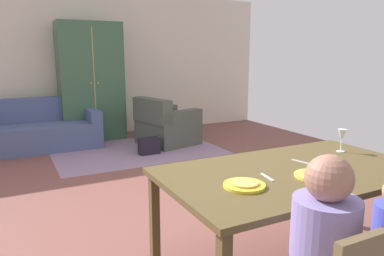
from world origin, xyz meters
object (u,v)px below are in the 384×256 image
at_px(armoire, 91,82).
at_px(couch, 36,131).
at_px(dining_table, 294,179).
at_px(handbag, 149,146).
at_px(armchair, 166,126).
at_px(plate_near_man, 244,185).
at_px(wine_glass, 342,136).
at_px(plate_near_child, 314,176).

bearing_deg(armoire, couch, -162.45).
distance_m(dining_table, handbag, 3.47).
relative_size(couch, handbag, 6.20).
bearing_deg(handbag, couch, 142.86).
relative_size(armchair, armoire, 0.50).
distance_m(plate_near_man, handbag, 3.67).
bearing_deg(handbag, plate_near_man, -101.46).
relative_size(armchair, handbag, 3.28).
xyz_separation_m(wine_glass, armoire, (-0.97, 4.71, 0.16)).
height_order(dining_table, plate_near_man, plate_near_man).
distance_m(dining_table, plate_near_child, 0.19).
height_order(dining_table, wine_glass, wine_glass).
height_order(plate_near_child, wine_glass, wine_glass).
height_order(couch, armchair, same).
relative_size(plate_near_man, armchair, 0.24).
xyz_separation_m(armoire, handbag, (0.53, -1.47, -0.92)).
height_order(dining_table, armoire, armoire).
bearing_deg(plate_near_man, handbag, 78.54).
bearing_deg(dining_table, armoire, 93.70).
xyz_separation_m(plate_near_man, armchair, (1.21, 4.02, -0.45)).
bearing_deg(dining_table, plate_near_man, -166.55).
relative_size(plate_near_child, couch, 0.13).
height_order(armchair, armoire, armoire).
xyz_separation_m(wine_glass, armchair, (0.06, 3.72, -0.57)).
relative_size(plate_near_child, wine_glass, 1.34).
bearing_deg(plate_near_child, handbag, 86.57).
height_order(plate_near_child, couch, couch).
relative_size(wine_glass, armoire, 0.09).
bearing_deg(couch, plate_near_man, -80.18).
height_order(couch, armoire, armoire).
bearing_deg(plate_near_man, plate_near_child, -6.82).
height_order(wine_glass, armchair, wine_glass).
height_order(wine_glass, armoire, armoire).
relative_size(dining_table, wine_glass, 9.81).
bearing_deg(couch, armoire, 17.55).
xyz_separation_m(plate_near_man, armoire, (0.19, 5.01, 0.28)).
relative_size(dining_table, plate_near_man, 7.30).
distance_m(wine_glass, couch, 4.86).
xyz_separation_m(dining_table, armoire, (-0.32, 4.89, 0.36)).
height_order(plate_near_man, armoire, armoire).
relative_size(plate_near_man, wine_glass, 1.34).
height_order(dining_table, armchair, armchair).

